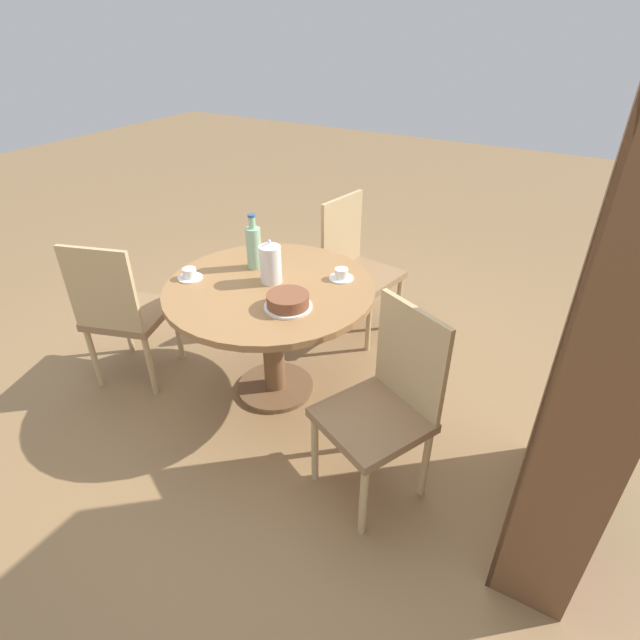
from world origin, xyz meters
TOP-DOWN VIEW (x-y plane):
  - ground_plane at (0.00, 0.00)m, footprint 14.00×14.00m
  - dining_table at (0.00, 0.00)m, footprint 1.12×1.12m
  - chair_a at (0.33, -0.81)m, footprint 0.53×0.53m
  - chair_b at (0.31, 0.81)m, footprint 0.56×0.56m
  - chair_c at (-0.87, 0.09)m, footprint 0.49×0.49m
  - bookshelf at (0.16, 1.52)m, footprint 0.85×0.28m
  - coffee_pot at (-0.04, -0.02)m, footprint 0.11×0.11m
  - water_bottle at (-0.14, -0.20)m, footprint 0.08×0.08m
  - cake_main at (0.14, 0.21)m, footprint 0.24×0.24m
  - cup_a at (0.15, -0.42)m, footprint 0.13×0.13m
  - cup_b at (-0.26, 0.29)m, footprint 0.13×0.13m

SIDE VIEW (x-z plane):
  - ground_plane at x=0.00m, z-range 0.00..0.00m
  - chair_a at x=0.33m, z-range 0.02..0.94m
  - chair_b at x=0.31m, z-range 0.02..0.94m
  - chair_c at x=-0.87m, z-range 0.02..0.94m
  - dining_table at x=0.00m, z-range 0.21..0.91m
  - cup_a at x=0.15m, z-range 0.70..0.76m
  - cup_b at x=-0.26m, z-range 0.70..0.76m
  - cake_main at x=0.14m, z-range 0.70..0.77m
  - coffee_pot at x=-0.04m, z-range 0.69..0.93m
  - water_bottle at x=-0.14m, z-range 0.67..0.98m
  - bookshelf at x=0.16m, z-range -0.02..1.80m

